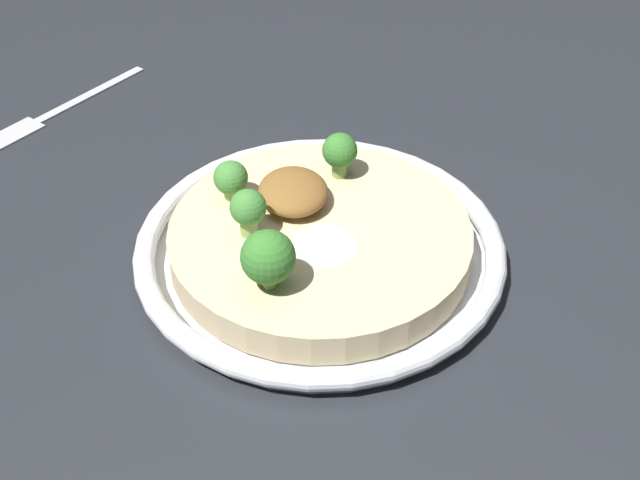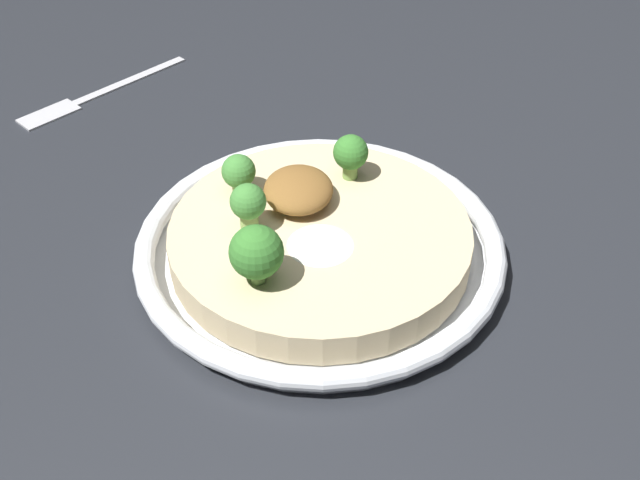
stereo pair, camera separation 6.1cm
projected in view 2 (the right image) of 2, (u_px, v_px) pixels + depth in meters
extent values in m
plane|color=#23262B|center=(320.00, 259.00, 0.62)|extent=(6.00, 6.00, 0.00)
cylinder|color=silver|center=(320.00, 256.00, 0.62)|extent=(0.27, 0.27, 0.01)
torus|color=silver|center=(320.00, 245.00, 0.61)|extent=(0.28, 0.28, 0.02)
cylinder|color=#CCB78E|center=(320.00, 240.00, 0.61)|extent=(0.23, 0.23, 0.03)
cone|color=white|center=(323.00, 239.00, 0.58)|extent=(0.05, 0.05, 0.01)
ellipsoid|color=brown|center=(298.00, 190.00, 0.62)|extent=(0.06, 0.05, 0.02)
cylinder|color=#84A856|center=(249.00, 217.00, 0.59)|extent=(0.02, 0.02, 0.02)
sphere|color=#428438|center=(248.00, 201.00, 0.58)|extent=(0.03, 0.03, 0.03)
cylinder|color=#84A856|center=(240.00, 184.00, 0.63)|extent=(0.02, 0.02, 0.01)
sphere|color=#428438|center=(239.00, 171.00, 0.62)|extent=(0.03, 0.03, 0.03)
cylinder|color=#759E4C|center=(350.00, 168.00, 0.64)|extent=(0.02, 0.02, 0.02)
sphere|color=#387A2D|center=(351.00, 152.00, 0.63)|extent=(0.03, 0.03, 0.03)
cylinder|color=#668E47|center=(258.00, 271.00, 0.55)|extent=(0.01, 0.01, 0.02)
sphere|color=#387A2D|center=(256.00, 252.00, 0.54)|extent=(0.04, 0.04, 0.04)
cube|color=#B7B7BC|center=(131.00, 79.00, 0.83)|extent=(0.10, 0.10, 0.00)
cube|color=#B7B7BC|center=(49.00, 114.00, 0.78)|extent=(0.06, 0.06, 0.00)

